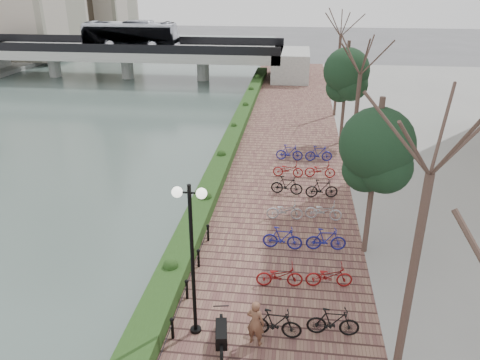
# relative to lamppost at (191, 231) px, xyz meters

# --- Properties ---
(river_water) EXTENTS (30.00, 130.00, 0.02)m
(river_water) POSITION_rel_lamppost_xyz_m (-17.05, 21.59, -4.19)
(river_water) COLOR #465751
(river_water) RESTS_ON ground
(promenade) EXTENTS (8.00, 75.00, 0.50)m
(promenade) POSITION_rel_lamppost_xyz_m (1.95, 14.09, -3.95)
(promenade) COLOR brown
(promenade) RESTS_ON ground
(hedge) EXTENTS (1.10, 56.00, 0.60)m
(hedge) POSITION_rel_lamppost_xyz_m (-1.45, 16.59, -3.40)
(hedge) COLOR #1F3714
(hedge) RESTS_ON promenade
(chain_fence) EXTENTS (0.10, 14.10, 0.70)m
(chain_fence) POSITION_rel_lamppost_xyz_m (-0.65, -1.41, -3.35)
(chain_fence) COLOR black
(chain_fence) RESTS_ON promenade
(lamppost) EXTENTS (1.02, 0.32, 5.17)m
(lamppost) POSITION_rel_lamppost_xyz_m (0.00, 0.00, 0.00)
(lamppost) COLOR black
(lamppost) RESTS_ON promenade
(motorcycle) EXTENTS (0.77, 1.67, 1.01)m
(motorcycle) POSITION_rel_lamppost_xyz_m (0.93, -0.55, -3.20)
(motorcycle) COLOR black
(motorcycle) RESTS_ON promenade
(pedestrian) EXTENTS (0.65, 0.52, 1.57)m
(pedestrian) POSITION_rel_lamppost_xyz_m (1.95, -0.30, -2.92)
(pedestrian) COLOR brown
(pedestrian) RESTS_ON promenade
(bicycle_parking) EXTENTS (2.40, 19.89, 1.00)m
(bicycle_parking) POSITION_rel_lamppost_xyz_m (3.45, 6.63, -3.23)
(bicycle_parking) COLOR #B1B0B5
(bicycle_parking) RESTS_ON promenade
(street_trees) EXTENTS (3.20, 37.12, 6.80)m
(street_trees) POSITION_rel_lamppost_xyz_m (5.95, 9.27, -0.51)
(street_trees) COLOR #3A2A22
(street_trees) RESTS_ON promenade
(bridge) EXTENTS (36.00, 10.77, 6.50)m
(bridge) POSITION_rel_lamppost_xyz_m (-16.90, 41.59, -0.83)
(bridge) COLOR #969792
(bridge) RESTS_ON ground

